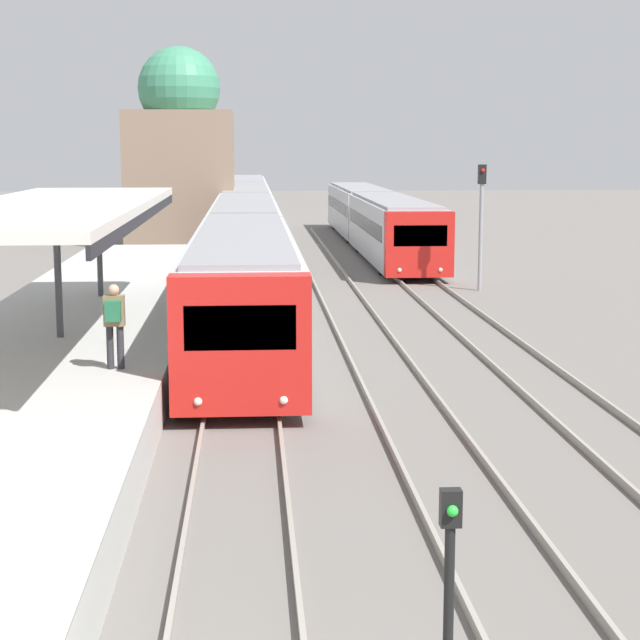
% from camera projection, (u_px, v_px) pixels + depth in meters
% --- Properties ---
extents(platform_canopy, '(4.00, 16.88, 3.06)m').
position_uv_depth(platform_canopy, '(57.00, 208.00, 23.88)').
color(platform_canopy, beige).
rests_on(platform_canopy, station_platform).
extents(person_on_platform, '(0.40, 0.40, 1.66)m').
position_uv_depth(person_on_platform, '(114.00, 319.00, 20.69)').
color(person_on_platform, '#2D2D33').
rests_on(person_on_platform, station_platform).
extents(train_near, '(2.67, 66.06, 3.01)m').
position_uv_depth(train_near, '(246.00, 220.00, 52.19)').
color(train_near, red).
rests_on(train_near, ground_plane).
extents(train_far, '(2.65, 30.35, 2.90)m').
position_uv_depth(train_far, '(374.00, 217.00, 55.57)').
color(train_far, red).
rests_on(train_far, ground_plane).
extents(signal_post_near, '(0.20, 0.21, 2.07)m').
position_uv_depth(signal_post_near, '(449.00, 571.00, 10.10)').
color(signal_post_near, black).
rests_on(signal_post_near, ground_plane).
extents(signal_mast_far, '(0.28, 0.29, 4.59)m').
position_uv_depth(signal_mast_far, '(481.00, 211.00, 38.76)').
color(signal_mast_far, gray).
rests_on(signal_mast_far, ground_plane).
extents(distant_domed_building, '(5.60, 5.60, 10.39)m').
position_uv_depth(distant_domed_building, '(180.00, 155.00, 56.43)').
color(distant_domed_building, '#89705B').
rests_on(distant_domed_building, ground_plane).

